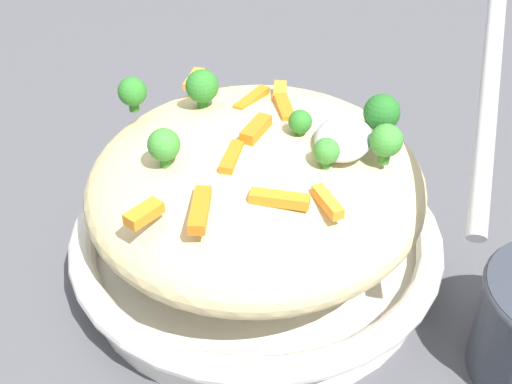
% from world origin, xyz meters
% --- Properties ---
extents(ground_plane, '(2.40, 2.40, 0.00)m').
position_xyz_m(ground_plane, '(0.00, 0.00, 0.00)').
color(ground_plane, '#4C4C51').
extents(serving_bowl, '(0.29, 0.29, 0.05)m').
position_xyz_m(serving_bowl, '(0.00, 0.00, 0.03)').
color(serving_bowl, white).
rests_on(serving_bowl, ground_plane).
extents(pasta_mound, '(0.26, 0.25, 0.09)m').
position_xyz_m(pasta_mound, '(0.00, 0.00, 0.09)').
color(pasta_mound, '#DBC689').
rests_on(pasta_mound, serving_bowl).
extents(carrot_piece_0, '(0.04, 0.02, 0.01)m').
position_xyz_m(carrot_piece_0, '(0.05, 0.02, 0.13)').
color(carrot_piece_0, orange).
rests_on(carrot_piece_0, pasta_mound).
extents(carrot_piece_1, '(0.04, 0.02, 0.01)m').
position_xyz_m(carrot_piece_1, '(-0.09, 0.01, 0.13)').
color(carrot_piece_1, orange).
rests_on(carrot_piece_1, pasta_mound).
extents(carrot_piece_2, '(0.03, 0.02, 0.01)m').
position_xyz_m(carrot_piece_2, '(0.00, -0.00, 0.13)').
color(carrot_piece_2, orange).
rests_on(carrot_piece_2, pasta_mound).
extents(carrot_piece_3, '(0.03, 0.01, 0.01)m').
position_xyz_m(carrot_piece_3, '(0.07, 0.00, 0.13)').
color(carrot_piece_3, orange).
rests_on(carrot_piece_3, pasta_mound).
extents(carrot_piece_4, '(0.04, 0.02, 0.01)m').
position_xyz_m(carrot_piece_4, '(0.04, -0.01, 0.13)').
color(carrot_piece_4, orange).
rests_on(carrot_piece_4, pasta_mound).
extents(carrot_piece_5, '(0.01, 0.04, 0.01)m').
position_xyz_m(carrot_piece_5, '(-0.06, -0.03, 0.13)').
color(carrot_piece_5, orange).
rests_on(carrot_piece_5, pasta_mound).
extents(carrot_piece_6, '(0.03, 0.03, 0.01)m').
position_xyz_m(carrot_piece_6, '(-0.06, -0.06, 0.13)').
color(carrot_piece_6, orange).
rests_on(carrot_piece_6, pasta_mound).
extents(carrot_piece_7, '(0.03, 0.02, 0.01)m').
position_xyz_m(carrot_piece_7, '(-0.10, 0.04, 0.13)').
color(carrot_piece_7, orange).
rests_on(carrot_piece_7, pasta_mound).
extents(carrot_piece_8, '(0.03, 0.01, 0.01)m').
position_xyz_m(carrot_piece_8, '(0.07, 0.07, 0.12)').
color(carrot_piece_8, orange).
rests_on(carrot_piece_8, pasta_mound).
extents(carrot_piece_9, '(0.04, 0.01, 0.01)m').
position_xyz_m(carrot_piece_9, '(-0.03, 0.01, 0.13)').
color(carrot_piece_9, orange).
rests_on(carrot_piece_9, pasta_mound).
extents(broccoli_floret_0, '(0.02, 0.02, 0.03)m').
position_xyz_m(broccoli_floret_0, '(0.02, 0.10, 0.14)').
color(broccoli_floret_0, '#296820').
rests_on(broccoli_floret_0, pasta_mound).
extents(broccoli_floret_1, '(0.02, 0.02, 0.03)m').
position_xyz_m(broccoli_floret_1, '(-0.00, -0.09, 0.14)').
color(broccoli_floret_1, '#377928').
rests_on(broccoli_floret_1, pasta_mound).
extents(broccoli_floret_2, '(0.03, 0.03, 0.03)m').
position_xyz_m(broccoli_floret_2, '(0.03, -0.08, 0.14)').
color(broccoli_floret_2, '#205B1C').
rests_on(broccoli_floret_2, pasta_mound).
extents(broccoli_floret_3, '(0.02, 0.02, 0.03)m').
position_xyz_m(broccoli_floret_3, '(-0.04, 0.05, 0.14)').
color(broccoli_floret_3, '#377928').
rests_on(broccoli_floret_3, pasta_mound).
extents(broccoli_floret_4, '(0.03, 0.03, 0.03)m').
position_xyz_m(broccoli_floret_4, '(0.04, 0.05, 0.14)').
color(broccoli_floret_4, '#296820').
rests_on(broccoli_floret_4, pasta_mound).
extents(broccoli_floret_5, '(0.02, 0.02, 0.02)m').
position_xyz_m(broccoli_floret_5, '(0.01, -0.03, 0.14)').
color(broccoli_floret_5, '#296820').
rests_on(broccoli_floret_5, pasta_mound).
extents(broccoli_floret_6, '(0.02, 0.02, 0.02)m').
position_xyz_m(broccoli_floret_6, '(-0.02, -0.05, 0.14)').
color(broccoli_floret_6, '#377928').
rests_on(broccoli_floret_6, pasta_mound).
extents(serving_spoon, '(0.18, 0.12, 0.11)m').
position_xyz_m(serving_spoon, '(0.01, -0.10, 0.15)').
color(serving_spoon, '#B7B7BC').
rests_on(serving_spoon, pasta_mound).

